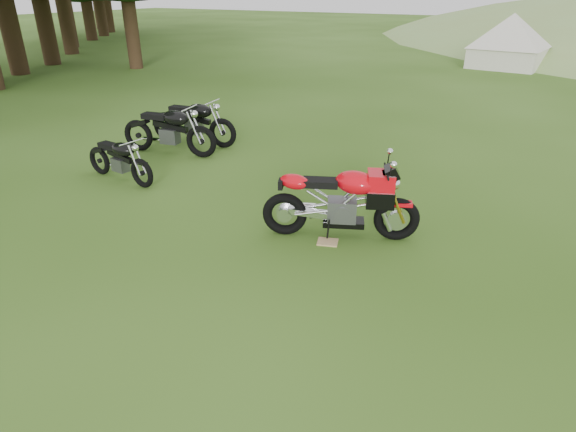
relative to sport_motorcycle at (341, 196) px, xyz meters
The scene contains 8 objects.
ground 1.40m from the sport_motorcycle, 87.16° to the right, with size 120.00×120.00×0.00m, color #2B4D10.
treeline 24.22m from the sport_motorcycle, 145.42° to the left, with size 28.00×32.00×14.00m, color black, non-canonical shape.
sport_motorcycle is the anchor object (origin of this frame).
plywood_board 0.65m from the sport_motorcycle, 103.04° to the right, with size 0.28×0.22×0.02m, color #A67B57.
vintage_moto_a 4.85m from the sport_motorcycle, 160.71° to the left, with size 2.06×0.48×1.08m, color black, non-canonical shape.
vintage_moto_b 4.29m from the sport_motorcycle, behind, with size 1.63×0.38×0.86m, color black, non-canonical shape.
vintage_moto_c 5.19m from the sport_motorcycle, 152.41° to the left, with size 2.01×0.47×1.06m, color black, non-canonical shape.
tent_left 17.86m from the sport_motorcycle, 90.79° to the left, with size 2.72×2.72×2.35m, color beige, non-canonical shape.
Camera 1 is at (2.29, -4.27, 3.17)m, focal length 30.00 mm.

